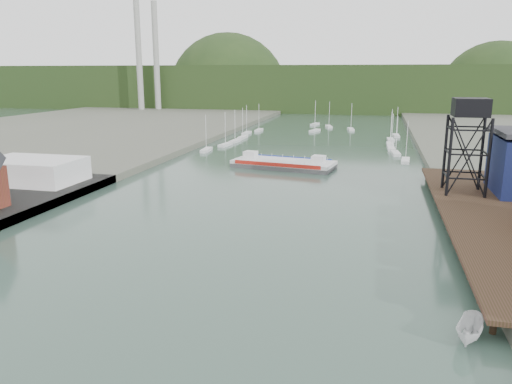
% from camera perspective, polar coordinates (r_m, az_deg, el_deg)
% --- Properties ---
extents(ground, '(600.00, 600.00, 0.00)m').
position_cam_1_polar(ground, '(43.53, -17.08, -17.99)').
color(ground, '#2D4639').
rests_on(ground, ground).
extents(east_pier, '(14.00, 70.00, 2.45)m').
position_cam_1_polar(east_pier, '(80.90, 25.21, -2.40)').
color(east_pier, black).
rests_on(east_pier, ground).
extents(white_shed, '(18.00, 12.00, 4.50)m').
position_cam_1_polar(white_shed, '(105.32, -24.17, 2.25)').
color(white_shed, silver).
rests_on(white_shed, west_quay).
extents(lift_tower, '(6.50, 6.50, 16.00)m').
position_cam_1_polar(lift_tower, '(90.91, 23.28, 8.25)').
color(lift_tower, black).
rests_on(lift_tower, east_pier).
extents(marina_sailboats, '(57.71, 92.65, 0.90)m').
position_cam_1_polar(marina_sailboats, '(172.50, 6.91, 6.15)').
color(marina_sailboats, silver).
rests_on(marina_sailboats, ground).
extents(smokestacks, '(11.20, 8.20, 60.00)m').
position_cam_1_polar(smokestacks, '(292.64, -12.28, 14.77)').
color(smokestacks, '#969792').
rests_on(smokestacks, ground).
extents(distant_hills, '(500.00, 120.00, 80.00)m').
position_cam_1_polar(distant_hills, '(333.88, 9.71, 11.33)').
color(distant_hills, '#1F3316').
rests_on(distant_hills, ground).
extents(chain_ferry, '(25.20, 13.35, 3.45)m').
position_cam_1_polar(chain_ferry, '(119.69, 3.16, 3.27)').
color(chain_ferry, '#454547').
rests_on(chain_ferry, ground).
extents(motorboat, '(3.51, 5.58, 2.02)m').
position_cam_1_polar(motorboat, '(47.47, 23.28, -14.34)').
color(motorboat, silver).
rests_on(motorboat, ground).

